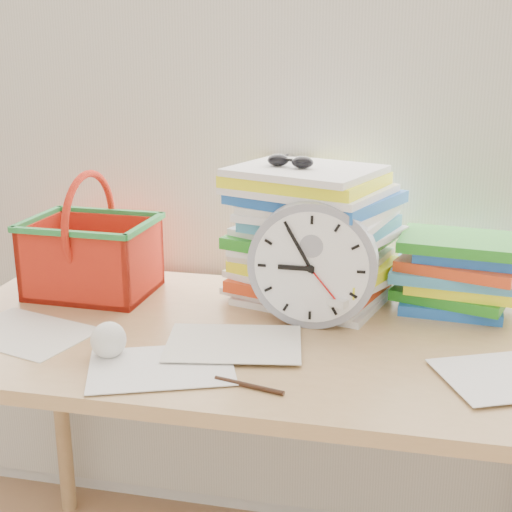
% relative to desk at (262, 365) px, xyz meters
% --- Properties ---
extents(curtain, '(2.40, 0.01, 2.50)m').
position_rel_desk_xyz_m(curtain, '(0.00, 0.38, 0.62)').
color(curtain, beige).
rests_on(curtain, room_shell).
extents(desk, '(1.40, 0.70, 0.75)m').
position_rel_desk_xyz_m(desk, '(0.00, 0.00, 0.00)').
color(desk, '#AD8551').
rests_on(desk, ground).
extents(paper_stack, '(0.44, 0.40, 0.32)m').
position_rel_desk_xyz_m(paper_stack, '(0.07, 0.22, 0.23)').
color(paper_stack, white).
rests_on(paper_stack, desk).
extents(clock, '(0.27, 0.05, 0.27)m').
position_rel_desk_xyz_m(clock, '(0.10, 0.07, 0.21)').
color(clock, gray).
rests_on(clock, desk).
extents(sunglasses, '(0.15, 0.14, 0.03)m').
position_rel_desk_xyz_m(sunglasses, '(0.02, 0.20, 0.41)').
color(sunglasses, black).
rests_on(sunglasses, paper_stack).
extents(book_stack, '(0.32, 0.27, 0.17)m').
position_rel_desk_xyz_m(book_stack, '(0.41, 0.22, 0.16)').
color(book_stack, white).
rests_on(book_stack, desk).
extents(basket, '(0.30, 0.24, 0.29)m').
position_rel_desk_xyz_m(basket, '(-0.45, 0.16, 0.22)').
color(basket, red).
rests_on(basket, desk).
extents(crumpled_ball, '(0.07, 0.07, 0.07)m').
position_rel_desk_xyz_m(crumpled_ball, '(-0.27, -0.18, 0.11)').
color(crumpled_ball, white).
rests_on(crumpled_ball, desk).
extents(pen, '(0.13, 0.04, 0.01)m').
position_rel_desk_xyz_m(pen, '(0.03, -0.25, 0.08)').
color(pen, black).
rests_on(pen, desk).
extents(scattered_papers, '(1.26, 0.42, 0.02)m').
position_rel_desk_xyz_m(scattered_papers, '(0.00, 0.00, 0.08)').
color(scattered_papers, white).
rests_on(scattered_papers, desk).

